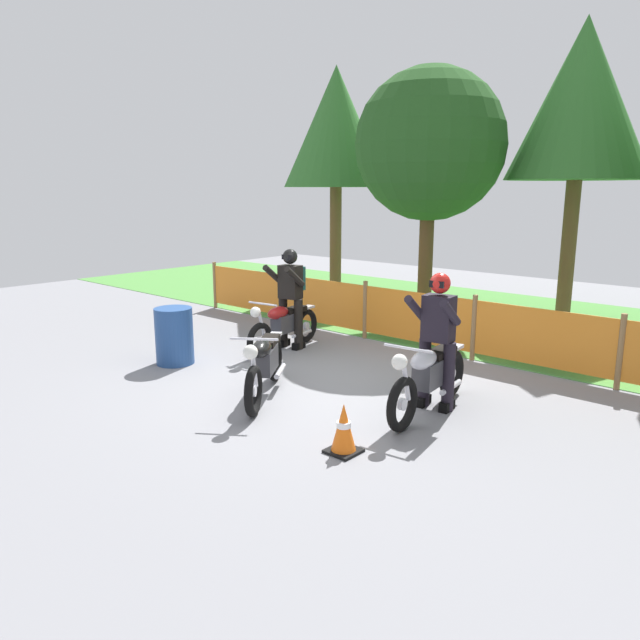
% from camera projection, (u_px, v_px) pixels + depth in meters
% --- Properties ---
extents(ground, '(24.00, 24.00, 0.02)m').
position_uv_depth(ground, '(320.00, 382.00, 8.40)').
color(ground, gray).
extents(grass_verge, '(24.00, 6.30, 0.01)m').
position_uv_depth(grass_verge, '(497.00, 319.00, 12.47)').
color(grass_verge, '#4C8C3D').
rests_on(grass_verge, ground).
extents(barrier_fence, '(10.83, 0.08, 1.05)m').
position_uv_depth(barrier_fence, '(416.00, 317.00, 10.06)').
color(barrier_fence, olive).
rests_on(barrier_fence, ground).
extents(tree_leftmost, '(2.43, 2.43, 5.41)m').
position_uv_depth(tree_leftmost, '(336.00, 129.00, 13.71)').
color(tree_leftmost, brown).
rests_on(tree_leftmost, ground).
extents(tree_near_left, '(2.85, 2.85, 4.90)m').
position_uv_depth(tree_near_left, '(430.00, 146.00, 11.22)').
color(tree_near_left, brown).
rests_on(tree_near_left, ground).
extents(tree_near_right, '(2.58, 2.58, 5.70)m').
position_uv_depth(tree_near_right, '(581.00, 101.00, 10.84)').
color(tree_near_right, brown).
rests_on(tree_near_right, ground).
extents(motorcycle_lead, '(0.56, 1.90, 0.90)m').
position_uv_depth(motorcycle_lead, '(284.00, 325.00, 9.96)').
color(motorcycle_lead, black).
rests_on(motorcycle_lead, ground).
extents(motorcycle_trailing, '(0.59, 2.01, 0.95)m').
position_uv_depth(motorcycle_trailing, '(429.00, 376.00, 7.13)').
color(motorcycle_trailing, black).
rests_on(motorcycle_trailing, ground).
extents(motorcycle_third, '(1.23, 1.69, 0.94)m').
position_uv_depth(motorcycle_third, '(265.00, 363.00, 7.69)').
color(motorcycle_third, black).
rests_on(motorcycle_third, ground).
extents(rider_lead, '(0.60, 0.72, 1.69)m').
position_uv_depth(rider_lead, '(291.00, 293.00, 10.02)').
color(rider_lead, black).
rests_on(rider_lead, ground).
extents(rider_trailing, '(0.59, 0.60, 1.69)m').
position_uv_depth(rider_trailing, '(437.00, 336.00, 7.19)').
color(rider_trailing, black).
rests_on(rider_trailing, ground).
extents(traffic_cone, '(0.32, 0.32, 0.53)m').
position_uv_depth(traffic_cone, '(344.00, 429.00, 6.09)').
color(traffic_cone, black).
rests_on(traffic_cone, ground).
extents(spare_drum, '(0.58, 0.58, 0.88)m').
position_uv_depth(spare_drum, '(174.00, 336.00, 9.20)').
color(spare_drum, navy).
rests_on(spare_drum, ground).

